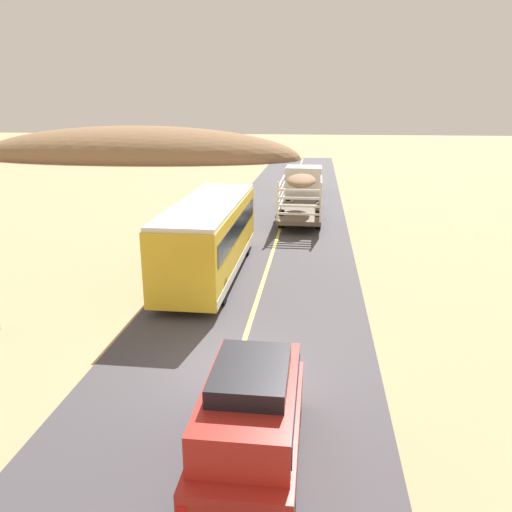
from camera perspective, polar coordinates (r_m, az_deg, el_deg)
The scene contains 8 objects.
ground_plane at distance 14.54m, azimuth -2.29°, elevation -12.40°, with size 240.00×240.00×0.00m, color tan.
road_surface at distance 14.54m, azimuth -2.29°, elevation -12.37°, with size 8.00×120.00×0.02m, color #423F44.
road_centre_line at distance 14.53m, azimuth -2.29°, elevation -12.33°, with size 0.16×117.60×0.00m, color #D8CC4C.
suv_near at distance 10.46m, azimuth -0.55°, elevation -17.71°, with size 1.90×4.62×2.29m.
livestock_truck at distance 34.46m, azimuth 5.29°, elevation 7.74°, with size 2.53×9.70×3.02m.
bus at distance 21.53m, azimuth -5.24°, elevation 2.27°, with size 2.54×10.00×3.21m.
car_far at distance 41.96m, azimuth 5.95°, elevation 8.33°, with size 1.90×4.62×1.93m.
distant_hill at distance 74.22m, azimuth -13.29°, elevation 10.70°, with size 46.11×18.93×8.82m, color olive.
Camera 1 is at (2.09, -12.55, 7.04)m, focal length 35.49 mm.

